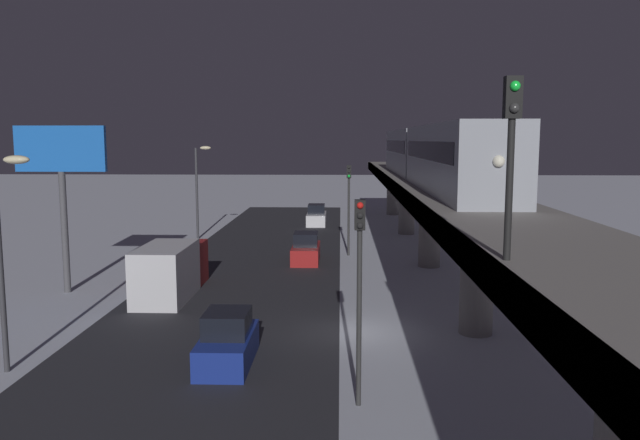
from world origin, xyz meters
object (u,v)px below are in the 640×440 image
at_px(subway_train, 429,153).
at_px(box_truck, 171,270).
at_px(rail_signal, 512,136).
at_px(sedan_white, 316,216).
at_px(traffic_light_mid, 349,197).
at_px(commercial_billboard, 61,165).
at_px(sedan_blue, 227,343).
at_px(sedan_red, 306,250).
at_px(traffic_light_near, 359,273).

height_order(subway_train, box_truck, subway_train).
relative_size(rail_signal, sedan_white, 0.89).
distance_m(subway_train, traffic_light_mid, 6.51).
xyz_separation_m(box_truck, commercial_billboard, (5.79, -0.44, 5.48)).
bearing_deg(traffic_light_mid, commercial_billboard, 36.39).
height_order(sedan_blue, traffic_light_mid, traffic_light_mid).
xyz_separation_m(sedan_red, commercial_billboard, (12.39, 8.94, 6.03)).
relative_size(sedan_white, commercial_billboard, 0.50).
relative_size(traffic_light_near, commercial_billboard, 0.72).
height_order(sedan_red, box_truck, box_truck).
bearing_deg(sedan_red, commercial_billboard, -144.18).
distance_m(subway_train, traffic_light_near, 23.65).
distance_m(sedan_white, traffic_light_mid, 16.80).
bearing_deg(sedan_blue, traffic_light_mid, 77.84).
bearing_deg(rail_signal, commercial_billboard, -45.65).
distance_m(subway_train, box_truck, 18.35).
bearing_deg(subway_train, box_truck, 32.26).
distance_m(rail_signal, box_truck, 23.34).
distance_m(sedan_blue, commercial_billboard, 16.11).
xyz_separation_m(sedan_red, traffic_light_mid, (-2.90, -2.33, 3.40)).
relative_size(box_truck, traffic_light_near, 1.16).
distance_m(rail_signal, commercial_billboard, 26.36).
distance_m(sedan_white, box_truck, 28.68).
bearing_deg(traffic_light_mid, rail_signal, 95.90).
bearing_deg(sedan_blue, sedan_red, 84.72).
distance_m(sedan_blue, box_truck, 11.20).
bearing_deg(traffic_light_near, commercial_billboard, -42.56).
xyz_separation_m(subway_train, sedan_blue, (9.87, 19.36, -6.51)).
xyz_separation_m(rail_signal, sedan_blue, (7.81, -8.28, -7.45)).
bearing_deg(sedan_red, subway_train, -0.86).
bearing_deg(sedan_white, traffic_light_mid, -79.85).
relative_size(box_truck, commercial_billboard, 0.83).
xyz_separation_m(sedan_white, traffic_light_mid, (-2.90, 16.20, 3.40)).
height_order(subway_train, sedan_red, subway_train).
bearing_deg(sedan_blue, sedan_white, 87.29).
relative_size(sedan_red, traffic_light_near, 0.67).
distance_m(traffic_light_near, commercial_billboard, 20.93).
xyz_separation_m(subway_train, sedan_white, (8.07, -18.65, -6.51)).
bearing_deg(sedan_white, sedan_blue, -92.71).
xyz_separation_m(rail_signal, box_truck, (12.61, -18.38, -6.91)).
bearing_deg(sedan_blue, commercial_billboard, 135.13).
height_order(subway_train, traffic_light_near, subway_train).
bearing_deg(traffic_light_near, traffic_light_mid, -90.00).
distance_m(subway_train, sedan_blue, 22.69).
height_order(rail_signal, sedan_white, rail_signal).
distance_m(sedan_white, commercial_billboard, 30.73).
height_order(subway_train, sedan_white, subway_train).
height_order(traffic_light_near, traffic_light_mid, same).
distance_m(subway_train, commercial_billboard, 22.29).
bearing_deg(sedan_blue, subway_train, 62.98).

